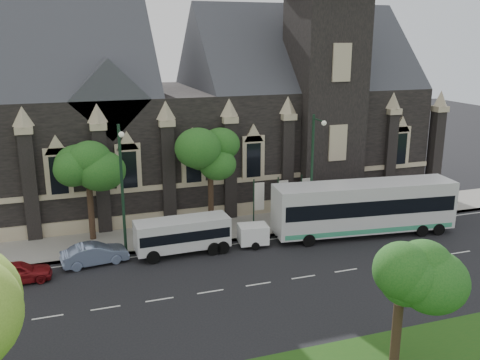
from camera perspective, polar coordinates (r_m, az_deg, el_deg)
name	(u,v)px	position (r m, az deg, el deg)	size (l,w,h in m)	color
ground	(210,292)	(31.27, -3.25, -12.11)	(160.00, 160.00, 0.00)	black
sidewalk	(177,235)	(39.69, -6.96, -5.96)	(80.00, 5.00, 0.15)	gray
museum	(208,109)	(47.65, -3.54, 7.76)	(40.00, 17.70, 29.90)	black
tree_park_east	(403,269)	(24.11, 17.38, -9.32)	(3.40, 3.40, 6.28)	black
tree_walk_right	(212,154)	(39.88, -3.07, 2.87)	(4.08, 4.08, 7.80)	black
tree_walk_left	(90,164)	(38.52, -16.07, 1.71)	(3.91, 3.91, 7.64)	black
street_lamp_near	(313,167)	(39.15, 8.02, 1.44)	(0.36, 1.88, 9.00)	black
street_lamp_mid	(122,183)	(35.30, -12.77, -0.32)	(0.36, 1.88, 9.00)	black
banner_flag_left	(257,199)	(40.12, 1.90, -2.12)	(0.90, 0.10, 4.00)	black
banner_flag_center	(281,197)	(40.84, 4.53, -1.85)	(0.90, 0.10, 4.00)	black
banner_flag_right	(304,194)	(41.64, 7.06, -1.58)	(0.90, 0.10, 4.00)	black
tour_coach	(364,207)	(40.11, 13.44, -2.87)	(13.95, 4.39, 4.00)	silver
shuttle_bus	(183,234)	(36.03, -6.28, -5.84)	(6.48, 2.44, 2.48)	silver
box_trailer	(253,234)	(37.25, 1.43, -5.94)	(3.02, 1.78, 1.58)	white
sedan	(95,254)	(35.74, -15.61, -7.80)	(1.49, 4.28, 1.41)	#7688AB
car_far_red	(17,272)	(34.71, -23.17, -9.28)	(1.59, 3.96, 1.35)	maroon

